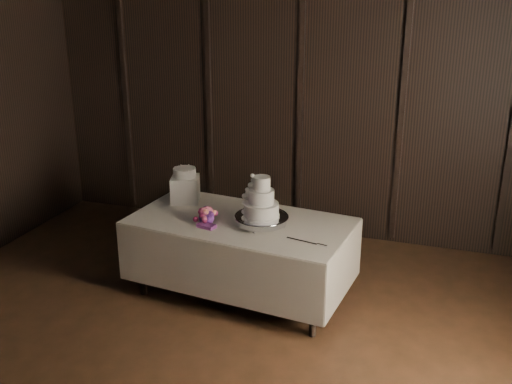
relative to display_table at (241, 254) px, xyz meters
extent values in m
cube|color=black|center=(0.11, 1.71, 1.08)|extent=(6.04, 0.04, 3.04)
cube|color=beige|center=(0.00, 0.00, 0.34)|extent=(2.08, 1.24, 0.01)
cube|color=white|center=(0.00, 0.00, -0.06)|extent=(1.91, 1.10, 0.71)
cylinder|color=silver|center=(0.22, -0.05, 0.39)|extent=(0.52, 0.52, 0.09)
cylinder|color=white|center=(0.22, -0.05, 0.49)|extent=(0.31, 0.31, 0.12)
cylinder|color=white|center=(0.22, -0.05, 0.62)|extent=(0.22, 0.22, 0.12)
cylinder|color=white|center=(0.22, -0.05, 0.74)|extent=(0.15, 0.15, 0.12)
cube|color=white|center=(-0.68, 0.30, 0.47)|extent=(0.33, 0.33, 0.25)
cylinder|color=white|center=(-0.68, 0.30, 0.64)|extent=(0.28, 0.28, 0.09)
cube|color=silver|center=(0.64, -0.27, 0.35)|extent=(0.37, 0.10, 0.01)
camera|label=1|loc=(1.74, -4.71, 2.42)|focal=42.00mm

